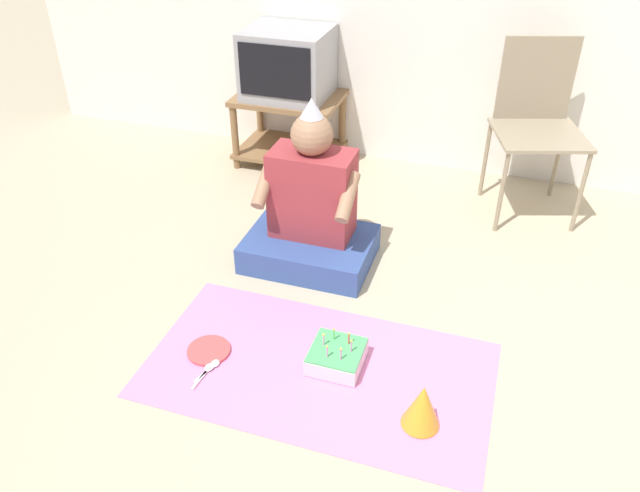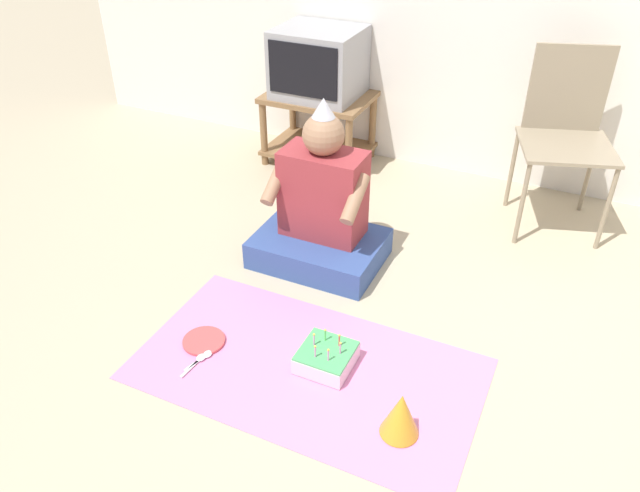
# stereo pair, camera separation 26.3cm
# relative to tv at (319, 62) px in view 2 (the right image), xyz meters

# --- Properties ---
(ground_plane) EXTENTS (16.00, 16.00, 0.00)m
(ground_plane) POSITION_rel_tv_xyz_m (1.33, -1.97, -0.65)
(ground_plane) COLOR tan
(tv_stand) EXTENTS (0.65, 0.46, 0.44)m
(tv_stand) POSITION_rel_tv_xyz_m (0.00, -0.00, -0.38)
(tv_stand) COLOR olive
(tv_stand) RESTS_ON ground_plane
(tv) EXTENTS (0.50, 0.45, 0.40)m
(tv) POSITION_rel_tv_xyz_m (0.00, 0.00, 0.00)
(tv) COLOR #99999E
(tv) RESTS_ON tv_stand
(folding_chair) EXTENTS (0.57, 0.55, 0.93)m
(folding_chair) POSITION_rel_tv_xyz_m (1.46, -0.12, -0.10)
(folding_chair) COLOR gray
(folding_chair) RESTS_ON ground_plane
(person_seated) EXTENTS (0.62, 0.45, 0.84)m
(person_seated) POSITION_rel_tv_xyz_m (0.49, -1.02, -0.38)
(person_seated) COLOR #334C8C
(person_seated) RESTS_ON ground_plane
(party_cloth) EXTENTS (1.38, 0.76, 0.01)m
(party_cloth) POSITION_rel_tv_xyz_m (0.77, -1.76, -0.64)
(party_cloth) COLOR pink
(party_cloth) RESTS_ON ground_plane
(birthday_cake) EXTENTS (0.21, 0.21, 0.14)m
(birthday_cake) POSITION_rel_tv_xyz_m (0.83, -1.71, -0.60)
(birthday_cake) COLOR silver
(birthday_cake) RESTS_ON party_cloth
(party_hat_blue) EXTENTS (0.14, 0.14, 0.19)m
(party_hat_blue) POSITION_rel_tv_xyz_m (1.21, -1.90, -0.55)
(party_hat_blue) COLOR gold
(party_hat_blue) RESTS_ON party_cloth
(paper_plate) EXTENTS (0.18, 0.18, 0.01)m
(paper_plate) POSITION_rel_tv_xyz_m (0.31, -1.80, -0.63)
(paper_plate) COLOR #D84C4C
(paper_plate) RESTS_ON party_cloth
(plastic_spoon_near) EXTENTS (0.05, 0.14, 0.01)m
(plastic_spoon_near) POSITION_rel_tv_xyz_m (0.36, -1.88, -0.63)
(plastic_spoon_near) COLOR white
(plastic_spoon_near) RESTS_ON party_cloth
(plastic_spoon_far) EXTENTS (0.04, 0.15, 0.01)m
(plastic_spoon_far) POSITION_rel_tv_xyz_m (0.35, -1.91, -0.63)
(plastic_spoon_far) COLOR white
(plastic_spoon_far) RESTS_ON party_cloth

